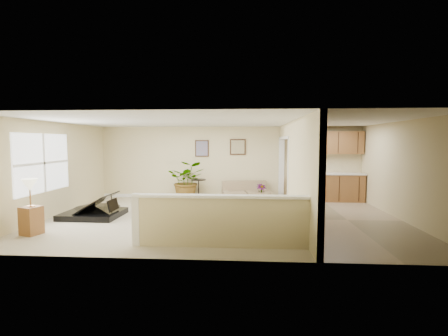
# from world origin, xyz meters

# --- Properties ---
(floor) EXTENTS (9.00, 9.00, 0.00)m
(floor) POSITION_xyz_m (0.00, 0.00, 0.00)
(floor) COLOR tan
(floor) RESTS_ON ground
(back_wall) EXTENTS (9.00, 0.04, 2.50)m
(back_wall) POSITION_xyz_m (0.00, 3.00, 1.25)
(back_wall) COLOR beige
(back_wall) RESTS_ON floor
(front_wall) EXTENTS (9.00, 0.04, 2.50)m
(front_wall) POSITION_xyz_m (0.00, -3.00, 1.25)
(front_wall) COLOR beige
(front_wall) RESTS_ON floor
(left_wall) EXTENTS (0.04, 6.00, 2.50)m
(left_wall) POSITION_xyz_m (-4.50, 0.00, 1.25)
(left_wall) COLOR beige
(left_wall) RESTS_ON floor
(right_wall) EXTENTS (0.04, 6.00, 2.50)m
(right_wall) POSITION_xyz_m (4.50, 0.00, 1.25)
(right_wall) COLOR beige
(right_wall) RESTS_ON floor
(ceiling) EXTENTS (9.00, 6.00, 0.04)m
(ceiling) POSITION_xyz_m (0.00, 0.00, 2.50)
(ceiling) COLOR silver
(ceiling) RESTS_ON back_wall
(kitchen_vinyl) EXTENTS (2.70, 6.00, 0.01)m
(kitchen_vinyl) POSITION_xyz_m (3.15, 0.00, 0.00)
(kitchen_vinyl) COLOR gray
(kitchen_vinyl) RESTS_ON floor
(interior_partition) EXTENTS (0.18, 5.99, 2.50)m
(interior_partition) POSITION_xyz_m (1.80, 0.25, 1.22)
(interior_partition) COLOR beige
(interior_partition) RESTS_ON floor
(pony_half_wall) EXTENTS (3.42, 0.22, 1.00)m
(pony_half_wall) POSITION_xyz_m (0.08, -2.30, 0.52)
(pony_half_wall) COLOR beige
(pony_half_wall) RESTS_ON floor
(left_window) EXTENTS (0.05, 2.15, 1.45)m
(left_window) POSITION_xyz_m (-4.49, -0.50, 1.45)
(left_window) COLOR white
(left_window) RESTS_ON left_wall
(wall_art_left) EXTENTS (0.48, 0.04, 0.58)m
(wall_art_left) POSITION_xyz_m (-0.95, 2.97, 1.75)
(wall_art_left) COLOR #3C2515
(wall_art_left) RESTS_ON back_wall
(wall_mirror) EXTENTS (0.55, 0.04, 0.55)m
(wall_mirror) POSITION_xyz_m (0.30, 2.97, 1.80)
(wall_mirror) COLOR #3C2515
(wall_mirror) RESTS_ON back_wall
(kitchen_cabinets) EXTENTS (2.36, 0.65, 2.33)m
(kitchen_cabinets) POSITION_xyz_m (3.19, 2.73, 0.87)
(kitchen_cabinets) COLOR brown
(kitchen_cabinets) RESTS_ON floor
(piano) EXTENTS (1.73, 1.79, 1.37)m
(piano) POSITION_xyz_m (-3.48, 0.06, 0.57)
(piano) COLOR black
(piano) RESTS_ON floor
(piano_bench) EXTENTS (0.50, 0.75, 0.46)m
(piano_bench) POSITION_xyz_m (-1.40, -0.59, 0.23)
(piano_bench) COLOR black
(piano_bench) RESTS_ON floor
(loveseat) EXTENTS (1.66, 1.12, 0.87)m
(loveseat) POSITION_xyz_m (0.58, 2.45, 0.33)
(loveseat) COLOR #9D7E64
(loveseat) RESTS_ON floor
(accent_table) EXTENTS (0.49, 0.49, 0.72)m
(accent_table) POSITION_xyz_m (-1.01, 2.54, 0.46)
(accent_table) COLOR black
(accent_table) RESTS_ON floor
(palm_plant) EXTENTS (1.23, 1.07, 1.34)m
(palm_plant) POSITION_xyz_m (-1.40, 2.55, 0.66)
(palm_plant) COLOR black
(palm_plant) RESTS_ON floor
(small_plant) EXTENTS (0.44, 0.44, 0.61)m
(small_plant) POSITION_xyz_m (1.08, 2.27, 0.26)
(small_plant) COLOR black
(small_plant) RESTS_ON floor
(lamp_stand) EXTENTS (0.44, 0.44, 1.20)m
(lamp_stand) POSITION_xyz_m (-3.99, -1.75, 0.51)
(lamp_stand) COLOR brown
(lamp_stand) RESTS_ON floor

